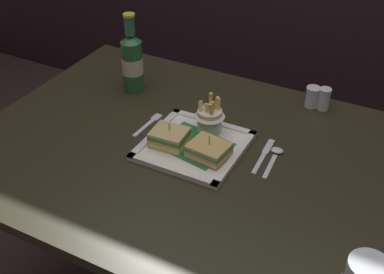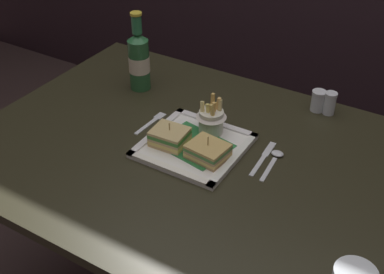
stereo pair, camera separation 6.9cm
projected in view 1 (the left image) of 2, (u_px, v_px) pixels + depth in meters
name	position (u px, v px, depth m)	size (l,w,h in m)	color
dining_table	(190.00, 181.00, 1.48)	(1.25, 0.92, 0.74)	black
square_plate	(194.00, 146.00, 1.42)	(0.27, 0.27, 0.02)	white
sandwich_half_left	(169.00, 138.00, 1.40)	(0.10, 0.09, 0.07)	#D8B470
sandwich_half_right	(209.00, 151.00, 1.36)	(0.11, 0.10, 0.07)	tan
fries_cup	(210.00, 116.00, 1.44)	(0.09, 0.09, 0.12)	silver
beer_bottle	(132.00, 61.00, 1.63)	(0.07, 0.07, 0.27)	#295D32
fork	(149.00, 123.00, 1.52)	(0.03, 0.14, 0.00)	silver
knife	(264.00, 154.00, 1.39)	(0.02, 0.17, 0.00)	silver
spoon	(275.00, 155.00, 1.38)	(0.04, 0.14, 0.01)	silver
salt_shaker	(312.00, 98.00, 1.58)	(0.05, 0.05, 0.07)	silver
pepper_shaker	(324.00, 100.00, 1.57)	(0.04, 0.04, 0.07)	silver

